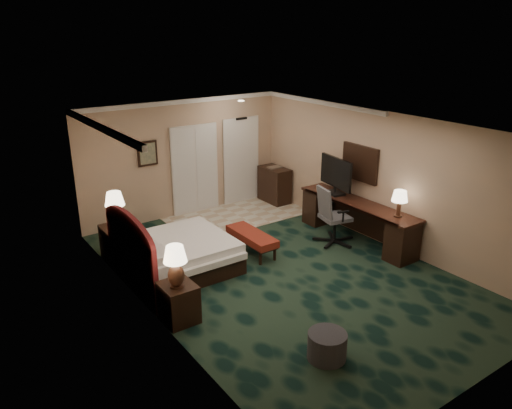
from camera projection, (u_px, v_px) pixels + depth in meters
floor at (283, 273)px, 9.08m from camera, size 5.00×7.50×0.00m
ceiling at (286, 126)px, 8.16m from camera, size 5.00×7.50×0.00m
wall_back at (184, 158)px, 11.50m from camera, size 5.00×0.00×2.70m
wall_front at (485, 294)px, 5.73m from camera, size 5.00×0.00×2.70m
wall_left at (149, 236)px, 7.27m from camera, size 0.00×7.50×2.70m
wall_right at (383, 179)px, 9.96m from camera, size 0.00×7.50×2.70m
crown_molding at (286, 129)px, 8.17m from camera, size 5.00×7.50×0.10m
tile_patch at (237, 215)px, 11.79m from camera, size 3.20×1.70×0.01m
headboard at (131, 252)px, 8.29m from camera, size 0.12×2.00×1.40m
entry_door at (241, 161)px, 12.42m from camera, size 1.02×0.06×2.18m
closet_doors at (195, 169)px, 11.71m from camera, size 1.20×0.06×2.10m
wall_art at (147, 153)px, 10.90m from camera, size 0.45×0.06×0.55m
wall_mirror at (360, 163)px, 10.34m from camera, size 0.05×0.95×0.75m
bed at (179, 255)px, 9.11m from camera, size 1.85×1.71×0.59m
nightstand_near at (178, 302)px, 7.53m from camera, size 0.49×0.56×0.61m
nightstand_far at (118, 242)px, 9.54m from camera, size 0.52×0.60×0.66m
lamp_near at (176, 267)px, 7.26m from camera, size 0.38×0.38×0.66m
lamp_far at (115, 210)px, 9.32m from camera, size 0.46×0.46×0.69m
bed_bench at (252, 243)px, 9.82m from camera, size 0.44×1.26×0.42m
ottoman at (327, 346)px, 6.71m from camera, size 0.67×0.67×0.38m
desk at (357, 221)px, 10.34m from camera, size 0.62×2.88×0.83m
tv at (336, 176)px, 10.57m from camera, size 0.23×1.03×0.80m
desk_lamp at (399, 204)px, 9.36m from camera, size 0.36×0.36×0.53m
desk_chair at (335, 215)px, 10.14m from camera, size 0.84×0.80×1.22m
minibar at (275, 185)px, 12.58m from camera, size 0.47×0.84×0.89m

